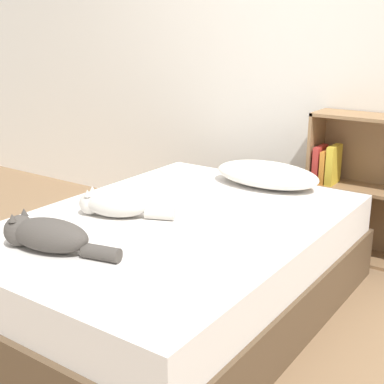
% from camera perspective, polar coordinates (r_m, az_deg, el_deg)
% --- Properties ---
extents(ground_plane, '(8.00, 8.00, 0.00)m').
position_cam_1_polar(ground_plane, '(2.82, -1.73, -12.22)').
color(ground_plane, '#846647').
extents(wall_back, '(8.00, 0.06, 2.50)m').
position_cam_1_polar(wall_back, '(3.63, 11.32, 14.71)').
color(wall_back, white).
rests_on(wall_back, ground_plane).
extents(bed, '(1.39, 1.94, 0.49)m').
position_cam_1_polar(bed, '(2.71, -1.77, -7.79)').
color(bed, brown).
rests_on(bed, ground_plane).
extents(pillow, '(0.64, 0.35, 0.14)m').
position_cam_1_polar(pillow, '(3.17, 7.97, 1.86)').
color(pillow, white).
rests_on(pillow, bed).
extents(cat_light, '(0.47, 0.29, 0.14)m').
position_cam_1_polar(cat_light, '(2.66, -8.20, -1.29)').
color(cat_light, beige).
rests_on(cat_light, bed).
extents(cat_dark, '(0.54, 0.25, 0.16)m').
position_cam_1_polar(cat_dark, '(2.32, -15.33, -4.43)').
color(cat_dark, '#47423D').
rests_on(cat_dark, bed).
extents(bookshelf, '(0.75, 0.26, 0.90)m').
position_cam_1_polar(bookshelf, '(3.44, 18.31, 0.66)').
color(bookshelf, '#8E6B47').
rests_on(bookshelf, ground_plane).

